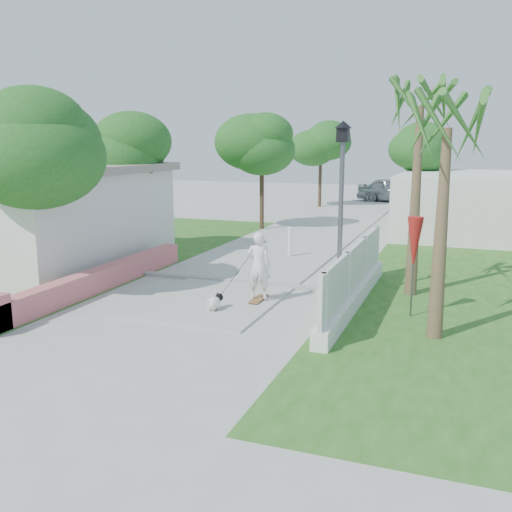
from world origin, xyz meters
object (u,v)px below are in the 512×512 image
at_px(street_lamp, 341,204).
at_px(bollard, 290,241).
at_px(skateboarder, 247,271).
at_px(patio_umbrella, 414,244).
at_px(parked_car, 394,190).
at_px(dog, 215,302).

relative_size(street_lamp, bollard, 4.07).
xyz_separation_m(street_lamp, skateboarder, (-2.00, -1.34, -1.58)).
bearing_deg(skateboarder, patio_umbrella, 173.42).
bearing_deg(skateboarder, street_lamp, -157.71).
bearing_deg(patio_umbrella, skateboarder, -175.07).
distance_m(skateboarder, parked_car, 25.95).
xyz_separation_m(patio_umbrella, skateboarder, (-3.90, -0.34, -0.84)).
bearing_deg(bollard, dog, -87.92).
height_order(street_lamp, patio_umbrella, street_lamp).
bearing_deg(street_lamp, dog, -137.37).
bearing_deg(bollard, parked_car, 87.15).
bearing_deg(parked_car, street_lamp, -170.93).
bearing_deg(dog, skateboarder, 74.79).
distance_m(street_lamp, dog, 3.99).
distance_m(street_lamp, skateboarder, 2.88).
bearing_deg(bollard, skateboarder, -83.12).
relative_size(bollard, skateboarder, 0.61).
distance_m(bollard, dog, 6.77).
height_order(dog, parked_car, parked_car).
bearing_deg(patio_umbrella, bollard, 129.91).
relative_size(bollard, parked_car, 0.23).
height_order(skateboarder, dog, skateboarder).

